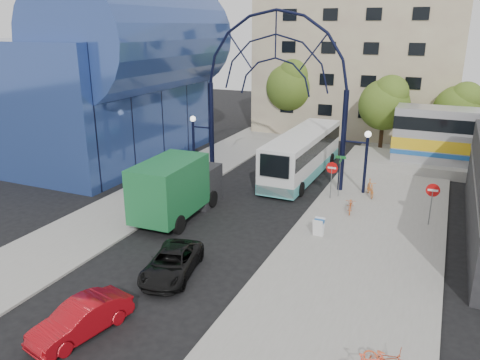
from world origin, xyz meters
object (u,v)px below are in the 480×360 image
at_px(street_name_sign, 340,167).
at_px(red_sedan, 81,319).
at_px(green_truck, 178,187).
at_px(sandwich_board, 319,225).
at_px(gateway_arch, 275,63).
at_px(bike_near_a, 351,205).
at_px(stop_sign, 332,171).
at_px(do_not_enter_sign, 432,194).
at_px(bike_near_b, 370,188).
at_px(city_bus, 303,154).
at_px(black_suv, 172,263).
at_px(tree_north_a, 386,102).
at_px(bike_far_a, 386,358).
at_px(tree_north_b, 292,84).
at_px(tree_north_c, 460,107).

height_order(street_name_sign, red_sedan, street_name_sign).
bearing_deg(green_truck, sandwich_board, 0.42).
xyz_separation_m(gateway_arch, bike_near_a, (6.50, -3.86, -7.98)).
xyz_separation_m(gateway_arch, stop_sign, (4.80, -2.00, -6.56)).
distance_m(do_not_enter_sign, bike_near_b, 5.38).
distance_m(green_truck, bike_near_b, 12.87).
height_order(stop_sign, city_bus, city_bus).
xyz_separation_m(gateway_arch, green_truck, (-2.97, -8.39, -6.72)).
distance_m(city_bus, green_truck, 11.66).
bearing_deg(green_truck, gateway_arch, 68.47).
height_order(green_truck, bike_near_a, green_truck).
bearing_deg(sandwich_board, gateway_arch, 124.91).
relative_size(gateway_arch, black_suv, 3.12).
height_order(stop_sign, black_suv, stop_sign).
bearing_deg(tree_north_a, red_sedan, -101.37).
bearing_deg(city_bus, red_sedan, -93.94).
relative_size(street_name_sign, green_truck, 0.38).
bearing_deg(bike_far_a, city_bus, 27.75).
distance_m(red_sedan, bike_near_a, 17.34).
distance_m(tree_north_b, red_sedan, 36.22).
distance_m(tree_north_c, bike_near_b, 15.68).
height_order(tree_north_c, bike_near_b, tree_north_c).
height_order(tree_north_c, bike_far_a, tree_north_c).
bearing_deg(city_bus, gateway_arch, -122.35).
bearing_deg(stop_sign, bike_near_b, 32.90).
height_order(green_truck, bike_far_a, green_truck).
bearing_deg(red_sedan, bike_far_a, 26.28).
height_order(tree_north_a, tree_north_b, tree_north_b).
relative_size(tree_north_a, red_sedan, 1.77).
xyz_separation_m(gateway_arch, do_not_enter_sign, (11.00, -4.00, -6.58)).
height_order(gateway_arch, tree_north_c, gateway_arch).
xyz_separation_m(stop_sign, bike_near_a, (1.70, -1.85, -1.42)).
bearing_deg(black_suv, bike_near_a, 48.69).
xyz_separation_m(bike_near_a, bike_far_a, (3.86, -13.39, -0.05)).
distance_m(city_bus, bike_near_a, 8.04).
bearing_deg(city_bus, bike_far_a, -65.07).
xyz_separation_m(street_name_sign, tree_north_b, (-9.08, 17.33, 3.14)).
bearing_deg(tree_north_a, city_bus, -115.61).
relative_size(sandwich_board, green_truck, 0.13).
xyz_separation_m(sandwich_board, tree_north_a, (0.52, 19.95, 3.86)).
xyz_separation_m(green_truck, black_suv, (3.44, -6.31, -1.22)).
relative_size(tree_north_c, green_truck, 0.88).
bearing_deg(green_truck, bike_near_a, 23.56).
relative_size(do_not_enter_sign, green_truck, 0.34).
distance_m(tree_north_a, green_truck, 22.43).
relative_size(tree_north_b, bike_near_b, 4.33).
bearing_deg(tree_north_a, tree_north_c, 18.44).
relative_size(sandwich_board, bike_near_b, 0.54).
xyz_separation_m(sandwich_board, bike_near_b, (1.53, 7.53, -0.07)).
relative_size(gateway_arch, tree_north_a, 1.95).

